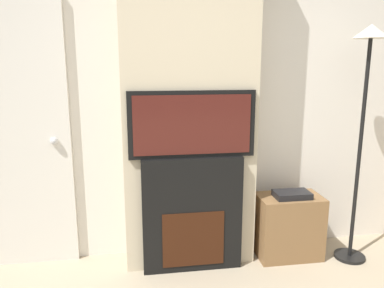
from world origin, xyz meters
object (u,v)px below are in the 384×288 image
(fireplace, at_px, (192,214))
(media_stand, at_px, (289,225))
(television, at_px, (192,124))
(floor_lamp, at_px, (366,89))

(fireplace, relative_size, media_stand, 1.57)
(fireplace, height_order, media_stand, fireplace)
(television, bearing_deg, floor_lamp, -2.50)
(television, distance_m, floor_lamp, 1.34)
(television, height_order, floor_lamp, floor_lamp)
(fireplace, distance_m, television, 0.70)
(media_stand, bearing_deg, television, -175.68)
(floor_lamp, distance_m, media_stand, 1.24)
(floor_lamp, relative_size, media_stand, 3.24)
(television, bearing_deg, media_stand, 4.32)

